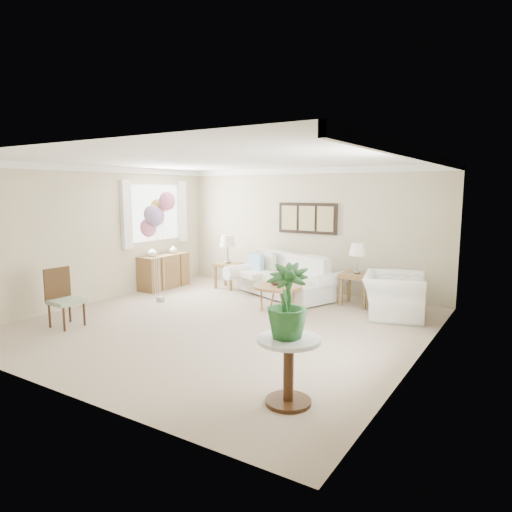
% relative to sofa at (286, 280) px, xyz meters
% --- Properties ---
extents(ground_plane, '(6.00, 6.00, 0.00)m').
position_rel_sofa_xyz_m(ground_plane, '(0.11, -2.22, -0.33)').
color(ground_plane, tan).
extents(room_shell, '(6.04, 6.04, 2.60)m').
position_rel_sofa_xyz_m(room_shell, '(-0.00, -2.13, 1.29)').
color(room_shell, '#C0B798').
rests_on(room_shell, ground).
extents(wall_art_triptych, '(1.35, 0.06, 0.65)m').
position_rel_sofa_xyz_m(wall_art_triptych, '(0.11, 0.74, 1.22)').
color(wall_art_triptych, black).
rests_on(wall_art_triptych, ground).
extents(sofa, '(2.58, 1.57, 0.85)m').
position_rel_sofa_xyz_m(sofa, '(0.00, 0.00, 0.00)').
color(sofa, white).
rests_on(sofa, ground).
extents(end_table_left, '(0.51, 0.46, 0.56)m').
position_rel_sofa_xyz_m(end_table_left, '(-1.44, -0.00, 0.13)').
color(end_table_left, olive).
rests_on(end_table_left, ground).
extents(end_table_right, '(0.56, 0.51, 0.61)m').
position_rel_sofa_xyz_m(end_table_right, '(1.49, 0.04, 0.18)').
color(end_table_right, olive).
rests_on(end_table_right, ground).
extents(lamp_left, '(0.35, 0.35, 0.62)m').
position_rel_sofa_xyz_m(lamp_left, '(-1.44, -0.00, 0.69)').
color(lamp_left, gray).
rests_on(lamp_left, end_table_left).
extents(lamp_right, '(0.32, 0.32, 0.57)m').
position_rel_sofa_xyz_m(lamp_right, '(1.49, 0.04, 0.71)').
color(lamp_right, gray).
rests_on(lamp_right, end_table_right).
extents(coffee_table, '(0.89, 0.89, 0.45)m').
position_rel_sofa_xyz_m(coffee_table, '(0.38, -1.00, 0.08)').
color(coffee_table, olive).
rests_on(coffee_table, ground).
extents(decor_bowl, '(0.33, 0.33, 0.07)m').
position_rel_sofa_xyz_m(decor_bowl, '(0.35, -0.97, 0.15)').
color(decor_bowl, '#312A26').
rests_on(decor_bowl, coffee_table).
extents(armchair, '(1.22, 1.32, 0.73)m').
position_rel_sofa_xyz_m(armchair, '(2.28, -0.34, 0.03)').
color(armchair, white).
rests_on(armchair, ground).
extents(side_table, '(0.64, 0.64, 0.69)m').
position_rel_sofa_xyz_m(side_table, '(2.28, -4.15, 0.19)').
color(side_table, silver).
rests_on(side_table, ground).
extents(potted_plant, '(0.53, 0.53, 0.74)m').
position_rel_sofa_xyz_m(potted_plant, '(2.26, -4.16, 0.73)').
color(potted_plant, '#19521E').
rests_on(potted_plant, side_table).
extents(accent_chair, '(0.48, 0.48, 0.93)m').
position_rel_sofa_xyz_m(accent_chair, '(-1.99, -3.69, 0.15)').
color(accent_chair, gray).
rests_on(accent_chair, ground).
extents(credenza, '(0.46, 1.20, 0.74)m').
position_rel_sofa_xyz_m(credenza, '(-2.65, -0.72, 0.04)').
color(credenza, olive).
rests_on(credenza, ground).
extents(vase_white, '(0.23, 0.23, 0.21)m').
position_rel_sofa_xyz_m(vase_white, '(-2.63, -1.08, 0.51)').
color(vase_white, silver).
rests_on(vase_white, credenza).
extents(vase_sage, '(0.22, 0.22, 0.18)m').
position_rel_sofa_xyz_m(vase_sage, '(-2.63, -0.43, 0.50)').
color(vase_sage, beige).
rests_on(vase_sage, credenza).
extents(balloon_cluster, '(0.67, 0.52, 2.12)m').
position_rel_sofa_xyz_m(balloon_cluster, '(-1.84, -1.74, 1.36)').
color(balloon_cluster, gray).
rests_on(balloon_cluster, ground).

